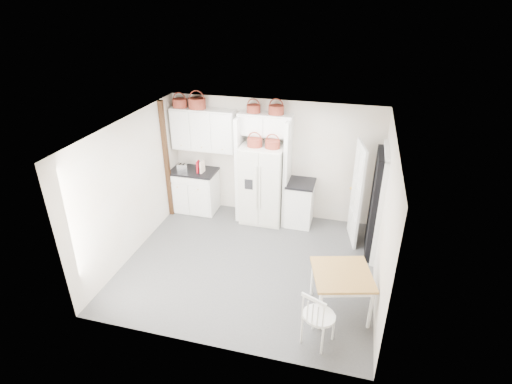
# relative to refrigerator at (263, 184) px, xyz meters

# --- Properties ---
(floor) EXTENTS (4.50, 4.50, 0.00)m
(floor) POSITION_rel_refrigerator_xyz_m (0.15, -1.65, -0.87)
(floor) COLOR #404040
(floor) RESTS_ON ground
(ceiling) EXTENTS (4.50, 4.50, 0.00)m
(ceiling) POSITION_rel_refrigerator_xyz_m (0.15, -1.65, 1.73)
(ceiling) COLOR white
(ceiling) RESTS_ON wall_back
(wall_back) EXTENTS (4.50, 0.00, 4.50)m
(wall_back) POSITION_rel_refrigerator_xyz_m (0.15, 0.35, 0.43)
(wall_back) COLOR silver
(wall_back) RESTS_ON floor
(wall_left) EXTENTS (0.00, 4.00, 4.00)m
(wall_left) POSITION_rel_refrigerator_xyz_m (-2.10, -1.65, 0.43)
(wall_left) COLOR silver
(wall_left) RESTS_ON floor
(wall_right) EXTENTS (0.00, 4.00, 4.00)m
(wall_right) POSITION_rel_refrigerator_xyz_m (2.40, -1.65, 0.43)
(wall_right) COLOR silver
(wall_right) RESTS_ON floor
(refrigerator) EXTENTS (0.90, 0.72, 1.73)m
(refrigerator) POSITION_rel_refrigerator_xyz_m (0.00, 0.00, 0.00)
(refrigerator) COLOR silver
(refrigerator) RESTS_ON floor
(base_cab_left) EXTENTS (1.02, 0.65, 0.95)m
(base_cab_left) POSITION_rel_refrigerator_xyz_m (-1.62, 0.05, -0.39)
(base_cab_left) COLOR white
(base_cab_left) RESTS_ON floor
(base_cab_right) EXTENTS (0.53, 0.64, 0.94)m
(base_cab_right) POSITION_rel_refrigerator_xyz_m (0.81, 0.05, -0.40)
(base_cab_right) COLOR white
(base_cab_right) RESTS_ON floor
(dining_table) EXTENTS (1.07, 1.07, 0.73)m
(dining_table) POSITION_rel_refrigerator_xyz_m (1.85, -2.45, -0.50)
(dining_table) COLOR #9E6B28
(dining_table) RESTS_ON floor
(windsor_chair) EXTENTS (0.61, 0.58, 0.97)m
(windsor_chair) POSITION_rel_refrigerator_xyz_m (1.60, -3.17, -0.38)
(windsor_chair) COLOR white
(windsor_chair) RESTS_ON floor
(counter_left) EXTENTS (1.07, 0.69, 0.04)m
(counter_left) POSITION_rel_refrigerator_xyz_m (-1.62, 0.05, 0.10)
(counter_left) COLOR black
(counter_left) RESTS_ON base_cab_left
(counter_right) EXTENTS (0.58, 0.68, 0.04)m
(counter_right) POSITION_rel_refrigerator_xyz_m (0.81, 0.05, 0.09)
(counter_right) COLOR black
(counter_right) RESTS_ON base_cab_right
(toaster) EXTENTS (0.25, 0.19, 0.15)m
(toaster) POSITION_rel_refrigerator_xyz_m (-1.82, -0.05, 0.20)
(toaster) COLOR silver
(toaster) RESTS_ON counter_left
(cookbook_red) EXTENTS (0.06, 0.17, 0.25)m
(cookbook_red) POSITION_rel_refrigerator_xyz_m (-1.45, -0.03, 0.25)
(cookbook_red) COLOR #A00B18
(cookbook_red) RESTS_ON counter_left
(cookbook_cream) EXTENTS (0.06, 0.18, 0.26)m
(cookbook_cream) POSITION_rel_refrigerator_xyz_m (-1.35, -0.03, 0.25)
(cookbook_cream) COLOR beige
(cookbook_cream) RESTS_ON counter_left
(basket_upper_a) EXTENTS (0.31, 0.31, 0.18)m
(basket_upper_a) POSITION_rel_refrigerator_xyz_m (-1.85, 0.18, 1.57)
(basket_upper_a) COLOR maroon
(basket_upper_a) RESTS_ON upper_cabinet
(basket_upper_b) EXTENTS (0.37, 0.37, 0.22)m
(basket_upper_b) POSITION_rel_refrigerator_xyz_m (-1.46, 0.18, 1.59)
(basket_upper_b) COLOR maroon
(basket_upper_b) RESTS_ON upper_cabinet
(basket_bridge_a) EXTENTS (0.28, 0.28, 0.16)m
(basket_bridge_a) POSITION_rel_refrigerator_xyz_m (-0.25, 0.18, 1.56)
(basket_bridge_a) COLOR maroon
(basket_bridge_a) RESTS_ON bridge_cabinet
(basket_bridge_b) EXTENTS (0.31, 0.31, 0.18)m
(basket_bridge_b) POSITION_rel_refrigerator_xyz_m (0.22, 0.18, 1.57)
(basket_bridge_b) COLOR maroon
(basket_bridge_b) RESTS_ON bridge_cabinet
(basket_fridge_a) EXTENTS (0.31, 0.31, 0.16)m
(basket_fridge_a) POSITION_rel_refrigerator_xyz_m (-0.15, -0.10, 0.95)
(basket_fridge_a) COLOR maroon
(basket_fridge_a) RESTS_ON refrigerator
(basket_fridge_b) EXTENTS (0.30, 0.30, 0.16)m
(basket_fridge_b) POSITION_rel_refrigerator_xyz_m (0.21, -0.10, 0.95)
(basket_fridge_b) COLOR maroon
(basket_fridge_b) RESTS_ON refrigerator
(upper_cabinet) EXTENTS (1.40, 0.34, 0.90)m
(upper_cabinet) POSITION_rel_refrigerator_xyz_m (-1.35, 0.18, 1.03)
(upper_cabinet) COLOR white
(upper_cabinet) RESTS_ON wall_back
(bridge_cabinet) EXTENTS (1.12, 0.34, 0.45)m
(bridge_cabinet) POSITION_rel_refrigerator_xyz_m (-0.00, 0.18, 1.26)
(bridge_cabinet) COLOR white
(bridge_cabinet) RESTS_ON wall_back
(fridge_panel_left) EXTENTS (0.08, 0.60, 2.30)m
(fridge_panel_left) POSITION_rel_refrigerator_xyz_m (-0.51, 0.05, 0.28)
(fridge_panel_left) COLOR white
(fridge_panel_left) RESTS_ON floor
(fridge_panel_right) EXTENTS (0.08, 0.60, 2.30)m
(fridge_panel_right) POSITION_rel_refrigerator_xyz_m (0.51, 0.05, 0.28)
(fridge_panel_right) COLOR white
(fridge_panel_right) RESTS_ON floor
(trim_post) EXTENTS (0.09, 0.09, 2.60)m
(trim_post) POSITION_rel_refrigerator_xyz_m (-2.05, -0.30, 0.43)
(trim_post) COLOR black
(trim_post) RESTS_ON floor
(doorway_void) EXTENTS (0.18, 0.85, 2.05)m
(doorway_void) POSITION_rel_refrigerator_xyz_m (2.31, -0.65, 0.16)
(doorway_void) COLOR black
(doorway_void) RESTS_ON floor
(door_slab) EXTENTS (0.21, 0.79, 2.05)m
(door_slab) POSITION_rel_refrigerator_xyz_m (1.95, -0.32, 0.16)
(door_slab) COLOR white
(door_slab) RESTS_ON floor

